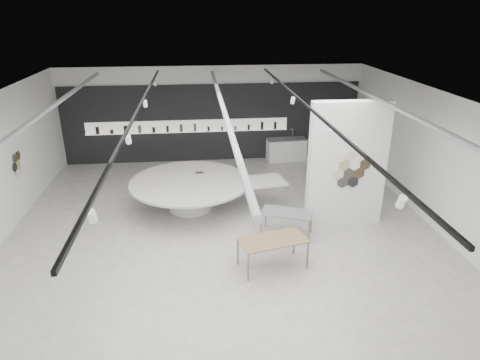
{
  "coord_description": "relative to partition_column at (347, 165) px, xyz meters",
  "views": [
    {
      "loc": [
        -0.67,
        -9.89,
        5.93
      ],
      "look_at": [
        0.5,
        1.2,
        1.38
      ],
      "focal_mm": 32.0,
      "sensor_mm": 36.0,
      "label": 1
    }
  ],
  "objects": [
    {
      "name": "room",
      "position": [
        -3.59,
        -1.0,
        0.27
      ],
      "size": [
        12.02,
        14.02,
        3.82
      ],
      "color": "beige",
      "rests_on": "ground"
    },
    {
      "name": "back_wall_display",
      "position": [
        -3.58,
        5.94,
        -0.26
      ],
      "size": [
        11.8,
        0.27,
        3.1
      ],
      "color": "black",
      "rests_on": "ground"
    },
    {
      "name": "partition_column",
      "position": [
        0.0,
        0.0,
        0.0
      ],
      "size": [
        2.2,
        0.38,
        3.6
      ],
      "color": "white",
      "rests_on": "ground"
    },
    {
      "name": "display_island",
      "position": [
        -4.37,
        1.36,
        -1.19
      ],
      "size": [
        5.09,
        4.2,
        0.94
      ],
      "rotation": [
        0.0,
        0.0,
        0.15
      ],
      "color": "white",
      "rests_on": "ground"
    },
    {
      "name": "sample_table_wood",
      "position": [
        -2.45,
        -2.1,
        -1.1
      ],
      "size": [
        1.76,
        1.17,
        0.75
      ],
      "rotation": [
        0.0,
        0.0,
        0.24
      ],
      "color": "olive",
      "rests_on": "ground"
    },
    {
      "name": "sample_table_stone",
      "position": [
        -1.8,
        -0.61,
        -1.15
      ],
      "size": [
        1.53,
        1.13,
        0.71
      ],
      "rotation": [
        0.0,
        0.0,
        -0.36
      ],
      "color": "slate",
      "rests_on": "ground"
    },
    {
      "name": "kitchen_counter",
      "position": [
        -0.53,
        5.54,
        -1.34
      ],
      "size": [
        1.67,
        0.78,
        1.27
      ],
      "rotation": [
        0.0,
        0.0,
        0.09
      ],
      "color": "white",
      "rests_on": "ground"
    }
  ]
}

